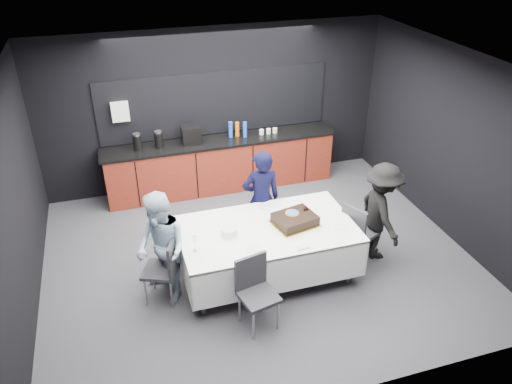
# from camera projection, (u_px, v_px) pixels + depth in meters

# --- Properties ---
(ground) EXTENTS (6.00, 6.00, 0.00)m
(ground) POSITION_uv_depth(u_px,v_px,m) (258.00, 257.00, 7.29)
(ground) COLOR #414045
(ground) RESTS_ON ground
(room_shell) EXTENTS (6.04, 5.04, 2.82)m
(room_shell) POSITION_uv_depth(u_px,v_px,m) (258.00, 141.00, 6.36)
(room_shell) COLOR white
(room_shell) RESTS_ON ground
(kitchenette) EXTENTS (4.10, 0.64, 2.05)m
(kitchenette) POSITION_uv_depth(u_px,v_px,m) (220.00, 160.00, 8.85)
(kitchenette) COLOR maroon
(kitchenette) RESTS_ON ground
(party_table) EXTENTS (2.32, 1.32, 0.78)m
(party_table) POSITION_uv_depth(u_px,v_px,m) (267.00, 236.00, 6.64)
(party_table) COLOR #99999E
(party_table) RESTS_ON ground
(cake_assembly) EXTENTS (0.65, 0.57, 0.17)m
(cake_assembly) POSITION_uv_depth(u_px,v_px,m) (295.00, 219.00, 6.62)
(cake_assembly) COLOR gold
(cake_assembly) RESTS_ON party_table
(plate_stack) EXTENTS (0.22, 0.22, 0.10)m
(plate_stack) POSITION_uv_depth(u_px,v_px,m) (229.00, 231.00, 6.41)
(plate_stack) COLOR white
(plate_stack) RESTS_ON party_table
(loose_plate_near) EXTENTS (0.21, 0.21, 0.01)m
(loose_plate_near) POSITION_uv_depth(u_px,v_px,m) (253.00, 248.00, 6.19)
(loose_plate_near) COLOR white
(loose_plate_near) RESTS_ON party_table
(loose_plate_right_a) EXTENTS (0.19, 0.19, 0.01)m
(loose_plate_right_a) POSITION_uv_depth(u_px,v_px,m) (311.00, 218.00, 6.76)
(loose_plate_right_a) COLOR white
(loose_plate_right_a) RESTS_ON party_table
(loose_plate_right_b) EXTENTS (0.20, 0.20, 0.01)m
(loose_plate_right_b) POSITION_uv_depth(u_px,v_px,m) (341.00, 227.00, 6.59)
(loose_plate_right_b) COLOR white
(loose_plate_right_b) RESTS_ON party_table
(loose_plate_far) EXTENTS (0.21, 0.21, 0.01)m
(loose_plate_far) POSITION_uv_depth(u_px,v_px,m) (265.00, 207.00, 7.03)
(loose_plate_far) COLOR white
(loose_plate_far) RESTS_ON party_table
(fork_pile) EXTENTS (0.16, 0.11, 0.02)m
(fork_pile) POSITION_uv_depth(u_px,v_px,m) (303.00, 247.00, 6.19)
(fork_pile) COLOR white
(fork_pile) RESTS_ON party_table
(champagne_flute) EXTENTS (0.06, 0.06, 0.22)m
(champagne_flute) POSITION_uv_depth(u_px,v_px,m) (194.00, 240.00, 6.06)
(champagne_flute) COLOR white
(champagne_flute) RESTS_ON party_table
(chair_left) EXTENTS (0.55, 0.55, 0.92)m
(chair_left) POSITION_uv_depth(u_px,v_px,m) (166.00, 265.00, 6.28)
(chair_left) COLOR #2B2C30
(chair_left) RESTS_ON ground
(chair_right) EXTENTS (0.55, 0.55, 0.92)m
(chair_right) POSITION_uv_depth(u_px,v_px,m) (357.00, 229.00, 6.98)
(chair_right) COLOR #2B2C30
(chair_right) RESTS_ON ground
(chair_near) EXTENTS (0.50, 0.50, 0.92)m
(chair_near) POSITION_uv_depth(u_px,v_px,m) (255.00, 287.00, 5.92)
(chair_near) COLOR #2B2C30
(chair_near) RESTS_ON ground
(person_center) EXTENTS (0.58, 0.40, 1.54)m
(person_center) POSITION_uv_depth(u_px,v_px,m) (261.00, 199.00, 7.23)
(person_center) COLOR black
(person_center) RESTS_ON ground
(person_left) EXTENTS (0.81, 0.90, 1.53)m
(person_left) POSITION_uv_depth(u_px,v_px,m) (161.00, 248.00, 6.21)
(person_left) COLOR #A7BDD2
(person_left) RESTS_ON ground
(person_right) EXTENTS (0.60, 0.98, 1.47)m
(person_right) POSITION_uv_depth(u_px,v_px,m) (381.00, 212.00, 7.00)
(person_right) COLOR black
(person_right) RESTS_ON ground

